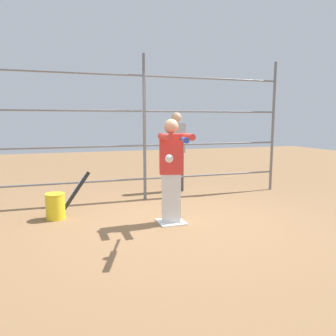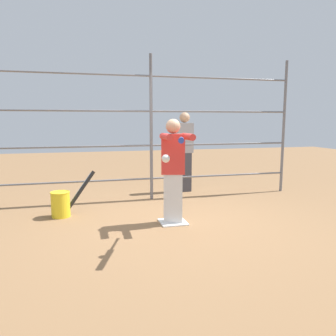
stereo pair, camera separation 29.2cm
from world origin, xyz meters
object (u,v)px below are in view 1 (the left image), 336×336
object	(u,v)px
batter	(171,168)
bystander_behind_fence	(176,151)
softball_in_flight	(169,159)
baseball_bat_swinging	(184,140)
bat_bucket	(58,204)

from	to	relation	value
batter	bystander_behind_fence	size ratio (longest dim) A/B	0.91
batter	softball_in_flight	world-z (taller)	batter
baseball_bat_swinging	bat_bucket	bearing A→B (deg)	-49.50
batter	bat_bucket	xyz separation A→B (m)	(1.64, -0.79, -0.62)
batter	bat_bucket	bearing A→B (deg)	-25.67
bystander_behind_fence	batter	bearing A→B (deg)	68.49
baseball_bat_swinging	bat_bucket	xyz separation A→B (m)	(1.48, -1.73, -1.09)
baseball_bat_swinging	softball_in_flight	bearing A→B (deg)	3.58
batter	bystander_behind_fence	bearing A→B (deg)	-111.51
bystander_behind_fence	baseball_bat_swinging	bearing A→B (deg)	71.91
batter	bat_bucket	size ratio (longest dim) A/B	2.15
baseball_bat_swinging	bat_bucket	world-z (taller)	baseball_bat_swinging
batter	softball_in_flight	distance (m)	1.05
baseball_bat_swinging	bystander_behind_fence	xyz separation A→B (m)	(-1.00, -3.07, -0.43)
batter	bystander_behind_fence	xyz separation A→B (m)	(-0.84, -2.13, 0.05)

